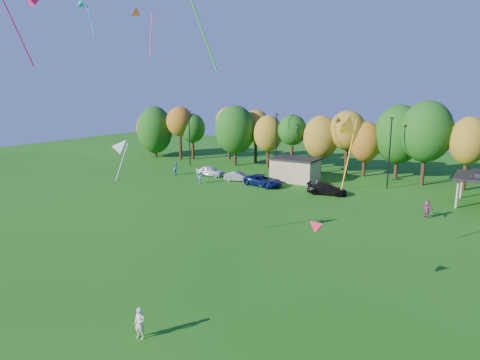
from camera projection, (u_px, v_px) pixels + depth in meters
The scene contains 18 objects.
ground at pixel (168, 331), 22.67m from camera, with size 160.00×160.00×0.00m, color #19600F.
tree_line at pixel (377, 137), 59.83m from camera, with size 93.57×10.55×11.15m.
lamp_posts at pixel (390, 151), 53.90m from camera, with size 64.50×0.25×9.09m.
utility_building at pixel (295, 169), 59.08m from camera, with size 6.30×4.30×3.25m.
kite_flyer at pixel (140, 323), 21.79m from camera, with size 0.62×0.40×1.69m, color beige.
car_a at pixel (210, 171), 62.75m from camera, with size 1.74×4.34×1.48m, color silver.
car_b at pixel (238, 177), 59.22m from camera, with size 1.36×3.91×1.29m, color gray.
car_c at pixel (263, 180), 56.20m from camera, with size 2.49×5.41×1.50m, color #0C1749.
car_d at pixel (327, 189), 51.70m from camera, with size 1.94×4.77×1.38m, color black.
far_person_1 at pixel (176, 169), 63.54m from camera, with size 0.88×0.68×1.80m, color #5764C1.
far_person_2 at pixel (427, 209), 42.38m from camera, with size 1.62×0.52×1.75m, color #963E68.
far_person_3 at pixel (200, 178), 57.72m from camera, with size 1.02×0.58×1.57m, color #495FA2.
far_person_4 at pixel (317, 187), 52.18m from camera, with size 0.98×0.41×1.68m, color #848753.
kite_0 at pixel (137, 12), 45.09m from camera, with size 2.06×3.02×5.35m.
kite_2 at pixel (314, 225), 24.25m from camera, with size 1.01×0.79×1.02m.
kite_5 at pixel (81, 4), 48.48m from camera, with size 2.60×1.24×4.33m.
kite_9 at pixel (348, 124), 27.59m from camera, with size 1.56×3.32×5.45m.
kite_13 at pixel (122, 146), 30.75m from camera, with size 2.09×1.85×3.51m.
Camera 1 is at (14.01, -15.44, 12.57)m, focal length 32.00 mm.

